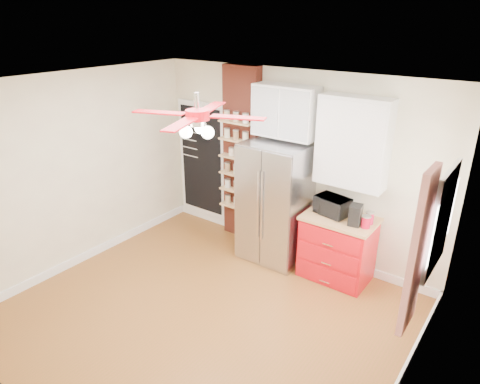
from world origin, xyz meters
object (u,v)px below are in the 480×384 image
Objects in this scene: red_cabinet at (337,247)px; coffee_maker at (355,215)px; toaster_oven at (332,206)px; pantry_jar_oats at (232,152)px; ceiling_fan at (197,115)px; canister_left at (366,222)px; fridge at (275,203)px.

coffee_maker is (0.23, -0.08, 0.58)m from red_cabinet.
toaster_oven is 1.77m from pantry_jar_oats.
ceiling_fan reaches higher than canister_left.
fridge is at bearing -177.05° from red_cabinet.
coffee_maker reaches higher than toaster_oven.
red_cabinet is at bearing 61.29° from ceiling_fan.
fridge reaches higher than canister_left.
coffee_maker is at bearing -18.78° from red_cabinet.
red_cabinet is (0.97, 0.05, -0.42)m from fridge.
pantry_jar_oats reaches higher than coffee_maker.
ceiling_fan reaches higher than fridge.
canister_left is (1.29, 1.60, -1.45)m from ceiling_fan.
ceiling_fan is at bearing -118.71° from red_cabinet.
canister_left is (0.14, -0.00, -0.06)m from coffee_maker.
ceiling_fan is at bearing -103.50° from toaster_oven.
fridge reaches higher than toaster_oven.
ceiling_fan is at bearing -135.30° from coffee_maker.
red_cabinet is 2.75m from ceiling_fan.
toaster_oven is at bearing 153.87° from coffee_maker.
red_cabinet is at bearing -1.32° from toaster_oven.
ceiling_fan is at bearing -128.89° from canister_left.
fridge reaches higher than pantry_jar_oats.
coffee_maker is at bearing 54.44° from ceiling_fan.
toaster_oven reaches higher than red_cabinet.
coffee_maker is at bearing -5.34° from toaster_oven.
red_cabinet is at bearing 2.95° from fridge.
canister_left is at bearing -4.57° from pantry_jar_oats.
ceiling_fan is 2.51m from canister_left.
coffee_maker is 0.15m from canister_left.
fridge is 0.85m from toaster_oven.
toaster_oven is at bearing -2.23° from pantry_jar_oats.
canister_left is at bearing 51.11° from ceiling_fan.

